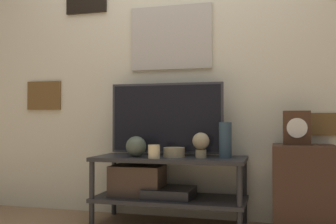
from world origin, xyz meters
name	(u,v)px	position (x,y,z in m)	size (l,w,h in m)	color
wall_back	(179,53)	(0.00, 0.57, 1.36)	(6.40, 0.08, 2.70)	beige
media_console	(158,182)	(-0.09, 0.28, 0.32)	(1.15, 0.48, 0.52)	#232326
television	(166,118)	(-0.05, 0.38, 0.81)	(0.90, 0.05, 0.57)	#333338
vase_wide_bowl	(174,152)	(0.04, 0.25, 0.55)	(0.16, 0.16, 0.07)	tan
vase_round_glass	(136,147)	(-0.24, 0.20, 0.59)	(0.16, 0.16, 0.16)	#4C5647
vase_tall_ceramic	(225,140)	(0.42, 0.28, 0.65)	(0.09, 0.09, 0.26)	#2D4251
candle_jar	(154,152)	(-0.07, 0.12, 0.57)	(0.09, 0.09, 0.10)	beige
decorative_bust	(201,143)	(0.25, 0.25, 0.62)	(0.13, 0.13, 0.19)	tan
side_table	(304,189)	(0.97, 0.31, 0.31)	(0.43, 0.41, 0.62)	#382319
mantel_clock	(297,128)	(0.92, 0.34, 0.74)	(0.19, 0.11, 0.24)	#422819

